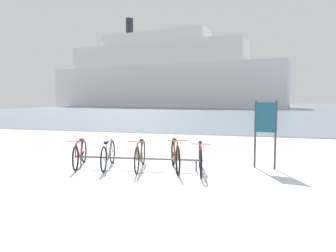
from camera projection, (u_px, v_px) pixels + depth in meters
name	position (u px, v px, depth m)	size (l,w,h in m)	color
ground	(241.00, 108.00, 57.32)	(80.00, 132.00, 0.08)	silver
bike_rack	(137.00, 159.00, 7.75)	(3.29, 0.41, 0.31)	#4C5156
bicycle_0	(80.00, 154.00, 8.09)	(0.66, 1.58, 0.74)	black
bicycle_1	(108.00, 154.00, 7.96)	(0.57, 1.66, 0.75)	black
bicycle_2	(140.00, 155.00, 7.76)	(0.51, 1.70, 0.77)	black
bicycle_3	(175.00, 156.00, 7.64)	(0.69, 1.64, 0.82)	black
bicycle_4	(200.00, 158.00, 7.44)	(0.50, 1.73, 0.77)	black
info_sign	(266.00, 123.00, 7.80)	(0.55, 0.15, 1.73)	#33383D
ferry_ship	(159.00, 76.00, 68.19)	(53.58, 18.06, 19.92)	white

